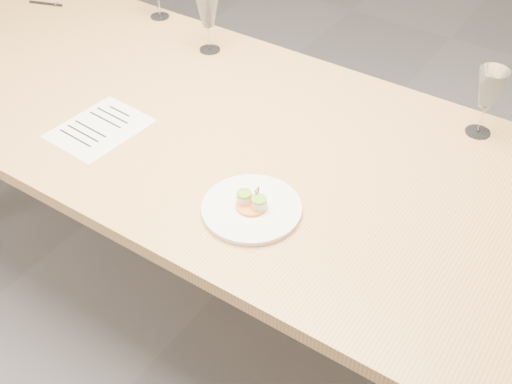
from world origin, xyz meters
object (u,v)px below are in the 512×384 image
Objects in this scene: wine_glass_2 at (490,90)px; recipe_sheet at (100,128)px; dinner_plate at (252,208)px; wine_glass_1 at (208,11)px; ballpoint_pen at (46,3)px; dining_table at (214,141)px.

recipe_sheet is at bearing -147.20° from wine_glass_2.
recipe_sheet is (-0.57, 0.05, -0.01)m from dinner_plate.
recipe_sheet is 1.37× the size of wine_glass_1.
recipe_sheet is 1.36× the size of wine_glass_2.
recipe_sheet is 0.90m from ballpoint_pen.
ballpoint_pen is at bearing -174.67° from wine_glass_1.
wine_glass_2 is at bearing 60.87° from dinner_plate.
dining_table is at bearing -34.47° from ballpoint_pen.
dinner_plate is 0.57m from recipe_sheet.
wine_glass_1 is (-0.58, 0.60, 0.13)m from dinner_plate.
dinner_plate is at bearing -0.48° from recipe_sheet.
dining_table is 8.50× the size of recipe_sheet.
wine_glass_2 is (0.94, 0.05, 0.00)m from wine_glass_1.
dining_table is 0.34m from recipe_sheet.
dining_table is 11.64× the size of wine_glass_1.
dining_table is at bearing -149.83° from wine_glass_2.
wine_glass_2 is (0.67, 0.39, 0.21)m from dining_table.
dinner_plate is 1.22× the size of wine_glass_2.
recipe_sheet is 0.57m from wine_glass_1.
dining_table is 9.46× the size of dinner_plate.
wine_glass_2 is (0.36, 0.64, 0.13)m from dinner_plate.
wine_glass_1 is (0.75, 0.07, 0.14)m from ballpoint_pen.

